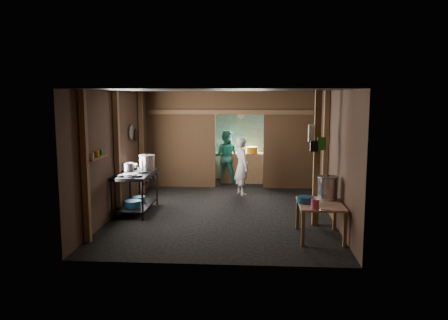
# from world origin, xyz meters

# --- Properties ---
(floor) EXTENTS (4.50, 7.00, 0.00)m
(floor) POSITION_xyz_m (0.00, 0.00, 0.00)
(floor) COLOR black
(floor) RESTS_ON ground
(ceiling) EXTENTS (4.50, 7.00, 0.00)m
(ceiling) POSITION_xyz_m (0.00, 0.00, 2.60)
(ceiling) COLOR black
(ceiling) RESTS_ON ground
(wall_back) EXTENTS (4.50, 0.00, 2.60)m
(wall_back) POSITION_xyz_m (0.00, 3.50, 1.30)
(wall_back) COLOR #422F22
(wall_back) RESTS_ON ground
(wall_front) EXTENTS (4.50, 0.00, 2.60)m
(wall_front) POSITION_xyz_m (0.00, -3.50, 1.30)
(wall_front) COLOR #422F22
(wall_front) RESTS_ON ground
(wall_left) EXTENTS (0.00, 7.00, 2.60)m
(wall_left) POSITION_xyz_m (-2.25, 0.00, 1.30)
(wall_left) COLOR #422F22
(wall_left) RESTS_ON ground
(wall_right) EXTENTS (0.00, 7.00, 2.60)m
(wall_right) POSITION_xyz_m (2.25, 0.00, 1.30)
(wall_right) COLOR #422F22
(wall_right) RESTS_ON ground
(partition_left) EXTENTS (1.85, 0.10, 2.60)m
(partition_left) POSITION_xyz_m (-1.32, 2.20, 1.30)
(partition_left) COLOR brown
(partition_left) RESTS_ON floor
(partition_right) EXTENTS (1.35, 0.10, 2.60)m
(partition_right) POSITION_xyz_m (1.57, 2.20, 1.30)
(partition_right) COLOR brown
(partition_right) RESTS_ON floor
(partition_header) EXTENTS (1.30, 0.10, 0.60)m
(partition_header) POSITION_xyz_m (0.25, 2.20, 2.30)
(partition_header) COLOR brown
(partition_header) RESTS_ON wall_back
(turquoise_panel) EXTENTS (4.40, 0.06, 2.50)m
(turquoise_panel) POSITION_xyz_m (0.00, 3.44, 1.25)
(turquoise_panel) COLOR #81BAB6
(turquoise_panel) RESTS_ON wall_back
(back_counter) EXTENTS (1.20, 0.50, 0.85)m
(back_counter) POSITION_xyz_m (0.30, 2.95, 0.42)
(back_counter) COLOR #986740
(back_counter) RESTS_ON floor
(wall_clock) EXTENTS (0.20, 0.03, 0.20)m
(wall_clock) POSITION_xyz_m (0.25, 3.40, 1.90)
(wall_clock) COLOR silver
(wall_clock) RESTS_ON wall_back
(post_left_a) EXTENTS (0.10, 0.12, 2.60)m
(post_left_a) POSITION_xyz_m (-2.18, -2.60, 1.30)
(post_left_a) COLOR #986740
(post_left_a) RESTS_ON floor
(post_left_b) EXTENTS (0.10, 0.12, 2.60)m
(post_left_b) POSITION_xyz_m (-2.18, -0.80, 1.30)
(post_left_b) COLOR #986740
(post_left_b) RESTS_ON floor
(post_left_c) EXTENTS (0.10, 0.12, 2.60)m
(post_left_c) POSITION_xyz_m (-2.18, 1.20, 1.30)
(post_left_c) COLOR #986740
(post_left_c) RESTS_ON floor
(post_right) EXTENTS (0.10, 0.12, 2.60)m
(post_right) POSITION_xyz_m (2.18, -0.20, 1.30)
(post_right) COLOR #986740
(post_right) RESTS_ON floor
(post_free) EXTENTS (0.12, 0.12, 2.60)m
(post_free) POSITION_xyz_m (1.85, -1.30, 1.30)
(post_free) COLOR #986740
(post_free) RESTS_ON floor
(cross_beam) EXTENTS (4.40, 0.12, 0.12)m
(cross_beam) POSITION_xyz_m (0.00, 2.15, 2.05)
(cross_beam) COLOR #986740
(cross_beam) RESTS_ON wall_left
(pan_lid_big) EXTENTS (0.03, 0.34, 0.34)m
(pan_lid_big) POSITION_xyz_m (-2.21, 0.40, 1.65)
(pan_lid_big) COLOR slate
(pan_lid_big) RESTS_ON wall_left
(pan_lid_small) EXTENTS (0.03, 0.30, 0.30)m
(pan_lid_small) POSITION_xyz_m (-2.21, 0.80, 1.55)
(pan_lid_small) COLOR black
(pan_lid_small) RESTS_ON wall_left
(wall_shelf) EXTENTS (0.14, 0.80, 0.03)m
(wall_shelf) POSITION_xyz_m (-2.15, -2.10, 1.40)
(wall_shelf) COLOR #986740
(wall_shelf) RESTS_ON wall_left
(jar_white) EXTENTS (0.07, 0.07, 0.10)m
(jar_white) POSITION_xyz_m (-2.15, -2.35, 1.47)
(jar_white) COLOR silver
(jar_white) RESTS_ON wall_shelf
(jar_yellow) EXTENTS (0.08, 0.08, 0.10)m
(jar_yellow) POSITION_xyz_m (-2.15, -2.10, 1.47)
(jar_yellow) COLOR orange
(jar_yellow) RESTS_ON wall_shelf
(jar_green) EXTENTS (0.06, 0.06, 0.10)m
(jar_green) POSITION_xyz_m (-2.15, -1.88, 1.47)
(jar_green) COLOR #288221
(jar_green) RESTS_ON wall_shelf
(bag_white) EXTENTS (0.22, 0.15, 0.32)m
(bag_white) POSITION_xyz_m (1.80, -1.22, 1.78)
(bag_white) COLOR silver
(bag_white) RESTS_ON post_free
(bag_green) EXTENTS (0.16, 0.12, 0.24)m
(bag_green) POSITION_xyz_m (1.92, -1.36, 1.60)
(bag_green) COLOR #288221
(bag_green) RESTS_ON post_free
(bag_black) EXTENTS (0.14, 0.10, 0.20)m
(bag_black) POSITION_xyz_m (1.78, -1.38, 1.55)
(bag_black) COLOR black
(bag_black) RESTS_ON post_free
(gas_range) EXTENTS (0.75, 1.46, 0.86)m
(gas_range) POSITION_xyz_m (-1.88, -0.57, 0.43)
(gas_range) COLOR black
(gas_range) RESTS_ON floor
(prep_table) EXTENTS (0.77, 1.05, 0.62)m
(prep_table) POSITION_xyz_m (1.83, -2.07, 0.31)
(prep_table) COLOR tan
(prep_table) RESTS_ON floor
(stove_pot_large) EXTENTS (0.38, 0.38, 0.35)m
(stove_pot_large) POSITION_xyz_m (-1.71, -0.19, 1.02)
(stove_pot_large) COLOR #B9B9BB
(stove_pot_large) RESTS_ON gas_range
(stove_pot_med) EXTENTS (0.32, 0.32, 0.22)m
(stove_pot_med) POSITION_xyz_m (-2.05, -0.50, 0.95)
(stove_pot_med) COLOR #B9B9BB
(stove_pot_med) RESTS_ON gas_range
(stove_saucepan) EXTENTS (0.20, 0.20, 0.11)m
(stove_saucepan) POSITION_xyz_m (-2.05, -0.06, 0.92)
(stove_saucepan) COLOR #B9B9BB
(stove_saucepan) RESTS_ON gas_range
(frying_pan) EXTENTS (0.49, 0.60, 0.07)m
(frying_pan) POSITION_xyz_m (-1.88, -0.98, 0.89)
(frying_pan) COLOR slate
(frying_pan) RESTS_ON gas_range
(blue_tub_front) EXTENTS (0.34, 0.34, 0.14)m
(blue_tub_front) POSITION_xyz_m (-1.88, -0.81, 0.24)
(blue_tub_front) COLOR navy
(blue_tub_front) RESTS_ON gas_range
(blue_tub_back) EXTENTS (0.28, 0.28, 0.11)m
(blue_tub_back) POSITION_xyz_m (-1.88, -0.32, 0.22)
(blue_tub_back) COLOR navy
(blue_tub_back) RESTS_ON gas_range
(stock_pot) EXTENTS (0.49, 0.49, 0.44)m
(stock_pot) POSITION_xyz_m (2.00, -1.75, 0.82)
(stock_pot) COLOR #B9B9BB
(stock_pot) RESTS_ON prep_table
(wash_basin) EXTENTS (0.37, 0.37, 0.11)m
(wash_basin) POSITION_xyz_m (1.57, -2.07, 0.68)
(wash_basin) COLOR navy
(wash_basin) RESTS_ON prep_table
(pink_bucket) EXTENTS (0.14, 0.14, 0.16)m
(pink_bucket) POSITION_xyz_m (1.68, -2.49, 0.70)
(pink_bucket) COLOR #D14A74
(pink_bucket) RESTS_ON prep_table
(knife) EXTENTS (0.30, 0.12, 0.01)m
(knife) POSITION_xyz_m (1.77, -2.59, 0.63)
(knife) COLOR #B9B9BB
(knife) RESTS_ON prep_table
(yellow_tub) EXTENTS (0.33, 0.33, 0.18)m
(yellow_tub) POSITION_xyz_m (0.58, 2.95, 0.94)
(yellow_tub) COLOR orange
(yellow_tub) RESTS_ON back_counter
(cook) EXTENTS (0.54, 0.63, 1.45)m
(cook) POSITION_xyz_m (0.34, 1.33, 0.73)
(cook) COLOR white
(cook) RESTS_ON floor
(worker_back) EXTENTS (0.83, 0.70, 1.51)m
(worker_back) POSITION_xyz_m (-0.15, 2.86, 0.76)
(worker_back) COLOR teal
(worker_back) RESTS_ON floor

